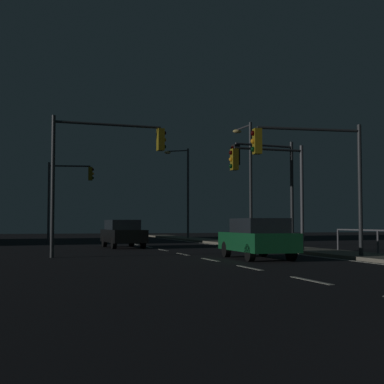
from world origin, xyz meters
TOP-DOWN VIEW (x-y plane):
  - ground_plane at (0.00, 17.50)m, footprint 112.00×112.00m
  - sidewalk_right at (6.24, 17.50)m, footprint 2.29×77.00m
  - lane_markings_center at (0.00, 21.00)m, footprint 0.14×50.00m
  - lane_edge_line at (4.85, 22.50)m, footprint 0.14×53.00m
  - car at (1.92, 17.01)m, footprint 1.94×4.45m
  - car_oncoming at (-1.56, 28.46)m, footprint 2.07×4.50m
  - traffic_light_near_left at (3.85, 20.23)m, footprint 3.71×0.43m
  - traffic_light_mid_right at (-4.15, 37.05)m, footprint 3.15×0.69m
  - traffic_light_overhead_east at (4.04, 21.11)m, footprint 3.36×0.72m
  - traffic_light_far_left at (-3.69, 20.15)m, footprint 4.85×0.55m
  - traffic_light_far_right at (3.69, 15.89)m, footprint 4.46×0.55m
  - street_lamp_mid_block at (5.71, 42.27)m, footprint 1.88×1.37m
  - street_lamp_median at (5.80, 27.88)m, footprint 0.56×2.13m

SIDE VIEW (x-z plane):
  - ground_plane at x=0.00m, z-range 0.00..0.00m
  - lane_edge_line at x=4.85m, z-range 0.00..0.01m
  - lane_markings_center at x=0.00m, z-range 0.00..0.01m
  - sidewalk_right at x=6.24m, z-range 0.00..0.14m
  - car at x=1.92m, z-range 0.04..1.61m
  - car_oncoming at x=-1.56m, z-range 0.04..1.61m
  - traffic_light_near_left at x=3.85m, z-range 1.13..5.98m
  - traffic_light_far_right at x=3.69m, z-range 1.21..6.27m
  - traffic_light_overhead_east at x=4.04m, z-range 1.17..6.32m
  - traffic_light_mid_right at x=-4.15m, z-range 1.10..6.76m
  - traffic_light_far_left at x=-3.69m, z-range 1.22..6.98m
  - street_lamp_median at x=5.80m, z-range 0.89..8.10m
  - street_lamp_mid_block at x=5.71m, z-range 0.90..8.40m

